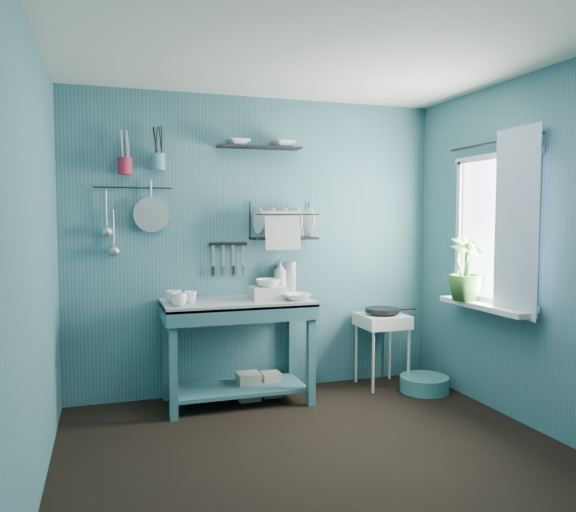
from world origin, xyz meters
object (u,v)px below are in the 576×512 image
object	(u,v)px
frying_pan	(382,310)
utensil_cup_magenta	(125,166)
potted_plant	(466,269)
storage_tin_small	(271,384)
hotplate_stand	(382,350)
dish_rack	(284,220)
floor_basin	(424,384)
mug_mid	(190,297)
soap_bottle	(280,277)
water_bottle	(291,278)
mug_right	(174,297)
colander	(151,215)
storage_tin_large	(248,386)
utensil_cup_teal	(158,162)
work_counter	(238,352)
wash_tub	(268,293)
mug_left	(179,299)

from	to	relation	value
frying_pan	utensil_cup_magenta	xyz separation A→B (m)	(-2.15, 0.16, 1.21)
utensil_cup_magenta	potted_plant	xyz separation A→B (m)	(2.56, -0.77, -0.81)
utensil_cup_magenta	storage_tin_small	size ratio (longest dim) A/B	0.65
hotplate_stand	dish_rack	world-z (taller)	dish_rack
storage_tin_small	floor_basin	size ratio (longest dim) A/B	0.48
mug_mid	soap_bottle	bearing A→B (deg)	18.00
soap_bottle	water_bottle	bearing A→B (deg)	11.31
mug_right	frying_pan	distance (m)	1.83
colander	floor_basin	world-z (taller)	colander
colander	storage_tin_large	bearing A→B (deg)	-14.95
utensil_cup_teal	potted_plant	distance (m)	2.58
colander	water_bottle	bearing A→B (deg)	-1.34
soap_bottle	potted_plant	bearing A→B (deg)	-29.89
work_counter	hotplate_stand	xyz separation A→B (m)	(1.32, 0.06, -0.10)
utensil_cup_teal	storage_tin_small	bearing A→B (deg)	-8.84
colander	potted_plant	size ratio (longest dim) A/B	0.56
frying_pan	storage_tin_large	bearing A→B (deg)	-179.74
work_counter	water_bottle	bearing A→B (deg)	23.06
utensil_cup_teal	storage_tin_large	bearing A→B (deg)	-13.77
frying_pan	mug_mid	bearing A→B (deg)	-176.10
soap_bottle	water_bottle	distance (m)	0.10
storage_tin_large	colander	bearing A→B (deg)	165.05
mug_mid	water_bottle	size ratio (longest dim) A/B	0.36
utensil_cup_magenta	storage_tin_large	bearing A→B (deg)	-10.15
wash_tub	work_counter	bearing A→B (deg)	175.43
dish_rack	frying_pan	bearing A→B (deg)	-4.75
colander	potted_plant	distance (m)	2.54
mug_mid	mug_right	world-z (taller)	mug_right
soap_bottle	floor_basin	world-z (taller)	soap_bottle
work_counter	water_bottle	size ratio (longest dim) A/B	4.20
wash_tub	utensil_cup_magenta	xyz separation A→B (m)	(-1.08, 0.24, 1.00)
mug_right	utensil_cup_teal	xyz separation A→B (m)	(-0.08, 0.22, 1.05)
wash_tub	storage_tin_large	xyz separation A→B (m)	(-0.15, 0.07, -0.77)
potted_plant	utensil_cup_magenta	bearing A→B (deg)	163.27
mug_mid	potted_plant	bearing A→B (deg)	-13.16
hotplate_stand	floor_basin	bearing A→B (deg)	-34.65
storage_tin_small	floor_basin	distance (m)	1.32
mug_left	utensil_cup_teal	size ratio (longest dim) A/B	0.95
hotplate_stand	floor_basin	xyz separation A→B (m)	(0.27, -0.27, -0.25)
mug_left	utensil_cup_magenta	world-z (taller)	utensil_cup_magenta
mug_left	utensil_cup_magenta	distance (m)	1.13
mug_right	mug_left	bearing A→B (deg)	-82.87
soap_bottle	dish_rack	bearing A→B (deg)	-55.95
storage_tin_large	floor_basin	bearing A→B (deg)	-9.96
utensil_cup_magenta	floor_basin	size ratio (longest dim) A/B	0.31
frying_pan	storage_tin_large	world-z (taller)	frying_pan
mug_left	water_bottle	bearing A→B (deg)	20.81
mug_mid	mug_left	bearing A→B (deg)	-135.00
wash_tub	potted_plant	distance (m)	1.59
hotplate_stand	utensil_cup_teal	distance (m)	2.49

